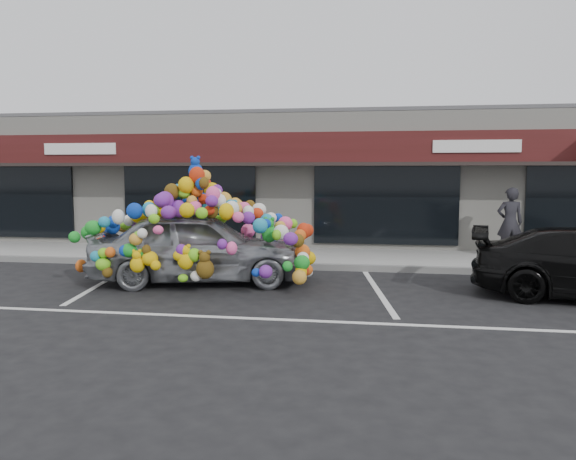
# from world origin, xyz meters

# --- Properties ---
(ground) EXTENTS (90.00, 90.00, 0.00)m
(ground) POSITION_xyz_m (0.00, 0.00, 0.00)
(ground) COLOR black
(ground) RESTS_ON ground
(shop_building) EXTENTS (24.00, 7.20, 4.31)m
(shop_building) POSITION_xyz_m (0.00, 8.44, 2.16)
(shop_building) COLOR silver
(shop_building) RESTS_ON ground
(sidewalk) EXTENTS (26.00, 3.00, 0.15)m
(sidewalk) POSITION_xyz_m (0.00, 4.00, 0.07)
(sidewalk) COLOR gray
(sidewalk) RESTS_ON ground
(kerb) EXTENTS (26.00, 0.18, 0.16)m
(kerb) POSITION_xyz_m (0.00, 2.50, 0.07)
(kerb) COLOR slate
(kerb) RESTS_ON ground
(parking_stripe_left) EXTENTS (0.73, 4.37, 0.01)m
(parking_stripe_left) POSITION_xyz_m (-3.20, 0.20, 0.00)
(parking_stripe_left) COLOR silver
(parking_stripe_left) RESTS_ON ground
(parking_stripe_mid) EXTENTS (0.73, 4.37, 0.01)m
(parking_stripe_mid) POSITION_xyz_m (2.80, 0.20, 0.00)
(parking_stripe_mid) COLOR silver
(parking_stripe_mid) RESTS_ON ground
(lane_line) EXTENTS (14.00, 0.12, 0.01)m
(lane_line) POSITION_xyz_m (2.00, -2.30, 0.00)
(lane_line) COLOR silver
(lane_line) RESTS_ON ground
(toy_car) EXTENTS (3.35, 5.27, 2.88)m
(toy_car) POSITION_xyz_m (-1.10, 0.49, 0.98)
(toy_car) COLOR gray
(toy_car) RESTS_ON ground
(pedestrian_a) EXTENTS (0.71, 0.50, 1.87)m
(pedestrian_a) POSITION_xyz_m (6.28, 4.42, 1.09)
(pedestrian_a) COLOR black
(pedestrian_a) RESTS_ON sidewalk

